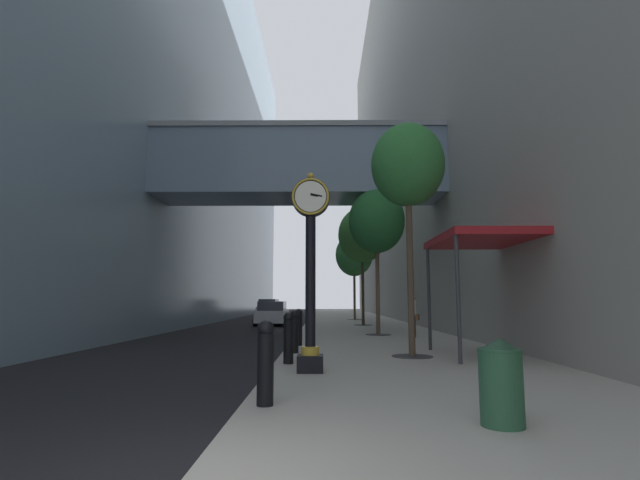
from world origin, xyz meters
TOP-DOWN VIEW (x-y plane):
  - ground_plane at (0.00, 27.00)m, footprint 110.00×110.00m
  - sidewalk_right at (3.39, 30.00)m, footprint 6.78×80.00m
  - building_block_left at (-11.20, 29.93)m, footprint 22.85×80.00m
  - building_block_right at (11.28, 30.00)m, footprint 9.00×80.00m
  - street_clock at (0.92, 6.25)m, footprint 0.84×0.55m
  - bollard_nearest at (0.36, 3.04)m, footprint 0.26×0.26m
  - bollard_third at (0.36, 7.55)m, footprint 0.26×0.26m
  - bollard_fourth at (0.36, 9.80)m, footprint 0.26×0.26m
  - bollard_fifth at (0.36, 12.06)m, footprint 0.26×0.26m
  - street_tree_near at (3.59, 8.97)m, footprint 2.06×2.06m
  - street_tree_mid_near at (3.59, 16.94)m, footprint 2.51×2.51m
  - street_tree_mid_far at (3.59, 24.90)m, footprint 2.97×2.97m
  - street_tree_far at (3.59, 32.87)m, footprint 2.92×2.92m
  - trash_bin at (3.38, 1.95)m, footprint 0.53×0.53m
  - pedestrian_walking at (4.85, 15.62)m, footprint 0.52×0.47m
  - storefront_awning at (5.54, 9.11)m, footprint 2.40×3.60m
  - car_silver_near at (-3.82, 39.51)m, footprint 2.06×4.22m
  - car_white_mid at (-2.16, 27.22)m, footprint 2.11×4.16m

SIDE VIEW (x-z plane):
  - ground_plane at x=0.00m, z-range 0.00..0.00m
  - sidewalk_right at x=3.39m, z-range 0.00..0.14m
  - trash_bin at x=3.38m, z-range 0.15..1.20m
  - car_white_mid at x=-2.16m, z-range -0.02..1.54m
  - bollard_nearest at x=0.36m, z-range 0.17..1.38m
  - bollard_third at x=0.36m, z-range 0.17..1.38m
  - bollard_fourth at x=0.36m, z-range 0.17..1.38m
  - bollard_fifth at x=0.36m, z-range 0.17..1.38m
  - car_silver_near at x=-3.82m, z-range -0.03..1.69m
  - pedestrian_walking at x=4.85m, z-range 0.20..1.99m
  - street_clock at x=0.92m, z-range 0.35..4.69m
  - storefront_awning at x=5.54m, z-range 1.63..4.93m
  - street_tree_far at x=3.59m, z-range 1.80..8.50m
  - street_tree_mid_near at x=3.59m, z-range 1.91..8.39m
  - street_tree_near at x=3.59m, z-range 2.15..8.64m
  - street_tree_mid_far at x=3.59m, z-range 2.02..9.23m
  - building_block_left at x=-11.20m, z-range -0.06..34.91m
  - building_block_right at x=11.28m, z-range 0.00..37.04m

